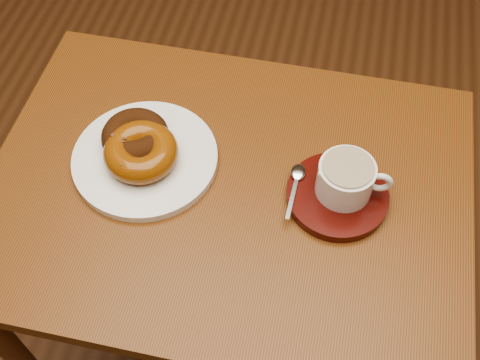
% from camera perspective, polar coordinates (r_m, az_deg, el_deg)
% --- Properties ---
extents(ground, '(6.00, 6.00, 0.00)m').
position_cam_1_polar(ground, '(1.51, -6.51, -15.57)').
color(ground, '#57321B').
rests_on(ground, ground).
extents(cafe_table, '(0.72, 0.54, 0.68)m').
position_cam_1_polar(cafe_table, '(0.99, -1.13, -4.05)').
color(cafe_table, brown).
rests_on(cafe_table, ground).
extents(donut_plate, '(0.29, 0.29, 0.01)m').
position_cam_1_polar(donut_plate, '(0.93, -8.98, 2.04)').
color(donut_plate, white).
rests_on(donut_plate, cafe_table).
extents(donut_cinnamon, '(0.12, 0.12, 0.04)m').
position_cam_1_polar(donut_cinnamon, '(0.93, -9.90, 4.12)').
color(donut_cinnamon, '#351A0A').
rests_on(donut_cinnamon, donut_plate).
extents(donut_caramel, '(0.13, 0.13, 0.04)m').
position_cam_1_polar(donut_caramel, '(0.90, -9.38, 2.65)').
color(donut_caramel, brown).
rests_on(donut_caramel, donut_plate).
extents(saucer, '(0.18, 0.18, 0.02)m').
position_cam_1_polar(saucer, '(0.89, 9.20, -1.49)').
color(saucer, '#3C0B08').
rests_on(saucer, cafe_table).
extents(coffee_cup, '(0.11, 0.08, 0.06)m').
position_cam_1_polar(coffee_cup, '(0.86, 10.07, 0.15)').
color(coffee_cup, white).
rests_on(coffee_cup, saucer).
extents(teaspoon, '(0.02, 0.10, 0.01)m').
position_cam_1_polar(teaspoon, '(0.89, 5.43, 0.29)').
color(teaspoon, silver).
rests_on(teaspoon, saucer).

